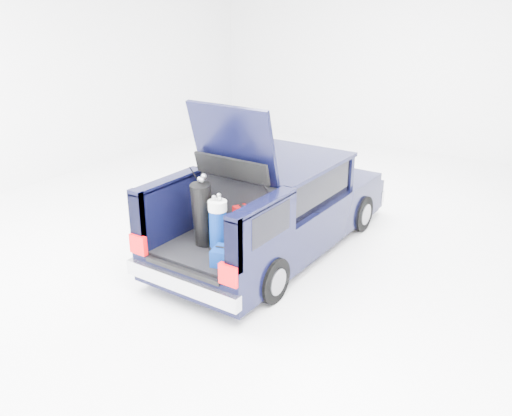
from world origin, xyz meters
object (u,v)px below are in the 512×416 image
Objects in this scene: red_suitcase at (244,225)px; blue_duffel at (231,257)px; blue_golf_bag at (218,226)px; car at (278,207)px; black_golf_bag at (203,214)px.

blue_duffel is (0.27, -0.67, -0.13)m from red_suitcase.
red_suitcase is 0.49m from blue_golf_bag.
car is at bearing 87.87° from blue_duffel.
black_golf_bag reaches higher than blue_duffel.
black_golf_bag is 1.21× the size of blue_golf_bag.
blue_golf_bag is 1.58× the size of blue_duffel.
blue_duffel is (0.66, -0.27, -0.34)m from black_golf_bag.
car is 1.92m from blue_duffel.
blue_duffel is at bearing -75.84° from car.
red_suitcase is at bearing 83.55° from blue_golf_bag.
blue_duffel is at bearing -43.66° from red_suitcase.
blue_golf_bag is (-0.08, -0.47, 0.13)m from red_suitcase.
black_golf_bag is at bearing 170.26° from blue_golf_bag.
blue_duffel is at bearing -37.81° from black_golf_bag.
black_golf_bag is at bearing -109.90° from red_suitcase.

